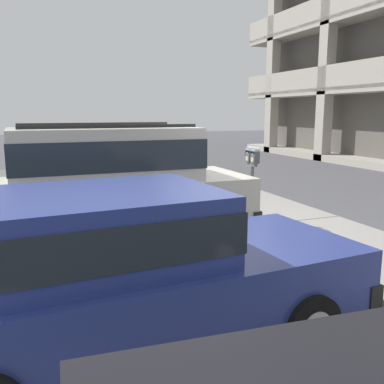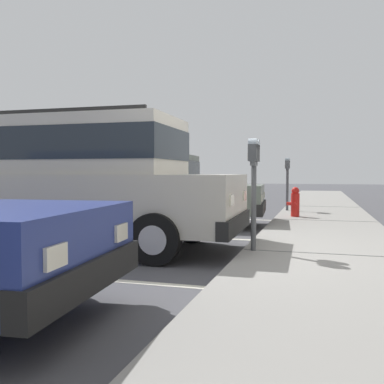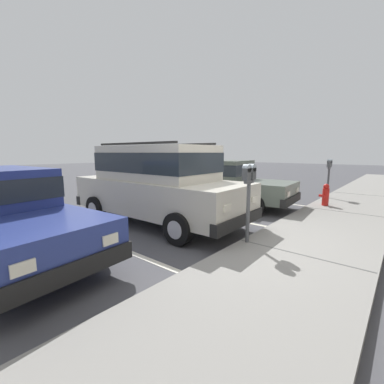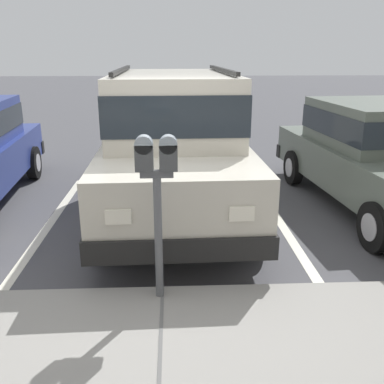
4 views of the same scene
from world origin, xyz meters
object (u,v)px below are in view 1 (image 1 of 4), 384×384
at_px(red_sedan, 86,173).
at_px(fire_hydrant, 182,174).
at_px(silver_suv, 107,182).
at_px(parking_meter_far, 156,145).
at_px(dark_hatchback, 126,267).
at_px(parking_meter_near, 252,167).

xyz_separation_m(red_sedan, fire_hydrant, (-1.50, 2.90, -0.36)).
xyz_separation_m(silver_suv, red_sedan, (-3.06, 0.01, -0.27)).
distance_m(silver_suv, parking_meter_far, 6.73).
bearing_deg(parking_meter_far, red_sedan, -39.66).
relative_size(red_sedan, parking_meter_far, 3.19).
bearing_deg(parking_meter_far, silver_suv, -22.90).
relative_size(red_sedan, fire_hydrant, 6.58).
bearing_deg(parking_meter_far, dark_hatchback, -17.62).
distance_m(silver_suv, parking_meter_near, 2.63).
bearing_deg(silver_suv, parking_meter_far, 155.76).
relative_size(red_sedan, dark_hatchback, 1.00).
height_order(red_sedan, dark_hatchback, same).
xyz_separation_m(red_sedan, parking_meter_far, (-3.14, 2.61, 0.38)).
xyz_separation_m(red_sedan, parking_meter_near, (3.20, 2.61, 0.40)).
bearing_deg(dark_hatchback, red_sedan, 171.58).
height_order(silver_suv, dark_hatchback, silver_suv).
height_order(silver_suv, parking_meter_near, silver_suv).
bearing_deg(fire_hydrant, dark_hatchback, -22.88).
xyz_separation_m(silver_suv, fire_hydrant, (-4.55, 2.92, -0.62)).
relative_size(silver_suv, parking_meter_far, 3.34).
height_order(silver_suv, fire_hydrant, silver_suv).
bearing_deg(red_sedan, silver_suv, -4.95).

